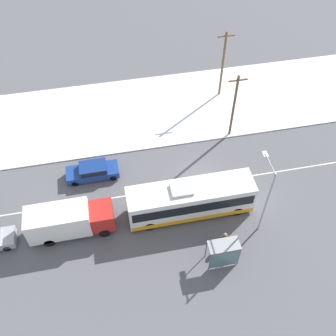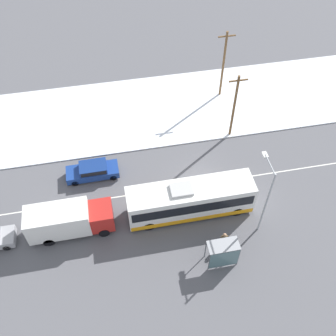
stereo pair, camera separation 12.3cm
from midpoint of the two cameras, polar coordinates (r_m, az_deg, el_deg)
The scene contains 11 objects.
ground_plane at distance 36.38m, azimuth 4.94°, elevation -2.32°, with size 120.00×120.00×0.00m, color #56565B.
snow_lot at distance 43.66m, azimuth 1.38°, elevation 8.91°, with size 80.00×11.37×0.12m.
lane_marking_center at distance 36.38m, azimuth 4.94°, elevation -2.32°, with size 60.00×0.12×0.00m.
city_bus at distance 33.17m, azimuth 3.35°, elevation -4.62°, with size 10.63×2.57×3.42m.
box_truck at distance 33.04m, azimuth -14.20°, elevation -7.28°, with size 6.95×2.30×2.94m.
sedan_car at distance 36.87m, azimuth -10.76°, elevation -0.32°, with size 4.79×1.80×1.48m.
pedestrian_at_stop at distance 32.10m, azimuth 8.25°, elevation -10.09°, with size 0.63×0.28×1.76m.
bus_shelter at distance 30.79m, azimuth 8.19°, elevation -12.10°, with size 2.41×1.20×2.40m.
streetlamp at distance 30.89m, azimuth 14.16°, elevation -3.37°, with size 0.36×2.42×7.28m.
utility_pole_roadside at distance 38.45m, azimuth 9.68°, elevation 8.87°, with size 1.80×0.24×7.32m.
utility_pole_snowlot at distance 43.23m, azimuth 8.13°, elevation 14.73°, with size 1.80×0.24×7.86m.
Camera 2 is at (-7.27, -21.31, 28.56)m, focal length 42.00 mm.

